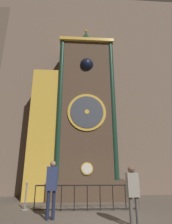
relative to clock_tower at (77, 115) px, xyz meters
The scene contains 7 objects.
ground_plane 6.03m from the clock_tower, 79.18° to the right, with size 28.00×28.00×0.00m, color brown.
cathedral_back_wall 3.39m from the clock_tower, 64.13° to the left, with size 24.00×0.32×15.12m.
clock_tower is the anchor object (origin of this frame).
railing_fence 4.67m from the clock_tower, 80.14° to the right, with size 4.09×0.05×0.93m.
visitor_near 4.97m from the clock_tower, 103.92° to the right, with size 0.37×0.27×1.81m.
visitor_far 5.84m from the clock_tower, 69.75° to the right, with size 0.35×0.24×1.65m.
stanchion_post 5.12m from the clock_tower, 133.35° to the right, with size 0.28×0.28×1.02m.
Camera 1 is at (-0.86, -5.93, 1.64)m, focal length 28.00 mm.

